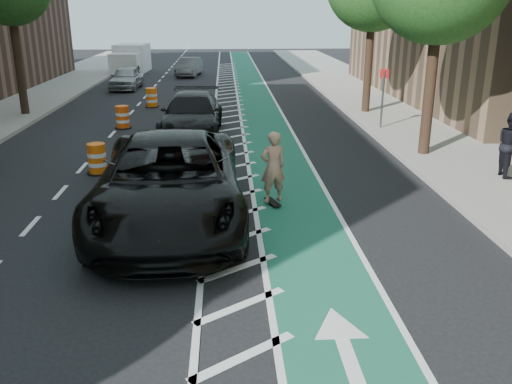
{
  "coord_description": "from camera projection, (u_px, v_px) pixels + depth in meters",
  "views": [
    {
      "loc": [
        1.31,
        -9.37,
        4.73
      ],
      "look_at": [
        1.92,
        1.3,
        1.1
      ],
      "focal_mm": 38.0,
      "sensor_mm": 36.0,
      "label": 1
    }
  ],
  "objects": [
    {
      "name": "bike_lane",
      "position": [
        272.0,
        144.0,
        19.92
      ],
      "size": [
        2.0,
        90.0,
        0.01
      ],
      "primitive_type": "cube",
      "color": "#1A5E4A",
      "rests_on": "ground"
    },
    {
      "name": "barrel_b",
      "position": [
        123.0,
        118.0,
        22.41
      ],
      "size": [
        0.69,
        0.69,
        0.94
      ],
      "color": "#FF510D",
      "rests_on": "ground"
    },
    {
      "name": "sidewalk_right",
      "position": [
        445.0,
        140.0,
        20.25
      ],
      "size": [
        5.0,
        90.0,
        0.15
      ],
      "primitive_type": "cube",
      "color": "gray",
      "rests_on": "ground"
    },
    {
      "name": "ground",
      "position": [
        160.0,
        270.0,
        10.3
      ],
      "size": [
        120.0,
        120.0,
        0.0
      ],
      "primitive_type": "plane",
      "color": "black",
      "rests_on": "ground"
    },
    {
      "name": "barrel_a",
      "position": [
        97.0,
        160.0,
        16.23
      ],
      "size": [
        0.68,
        0.68,
        0.92
      ],
      "color": "#ED600C",
      "rests_on": "ground"
    },
    {
      "name": "buffer_strip",
      "position": [
        231.0,
        144.0,
        19.84
      ],
      "size": [
        1.4,
        90.0,
        0.01
      ],
      "primitive_type": "cube",
      "color": "silver",
      "rests_on": "ground"
    },
    {
      "name": "pedestrian",
      "position": [
        511.0,
        145.0,
        15.32
      ],
      "size": [
        0.79,
        0.97,
        1.85
      ],
      "primitive_type": "imported",
      "rotation": [
        0.0,
        0.0,
        1.47
      ],
      "color": "black",
      "rests_on": "sidewalk_right"
    },
    {
      "name": "box_truck",
      "position": [
        131.0,
        60.0,
        42.14
      ],
      "size": [
        2.54,
        5.17,
        2.1
      ],
      "rotation": [
        0.0,
        0.0,
        -0.06
      ],
      "color": "white",
      "rests_on": "ground"
    },
    {
      "name": "suv_near",
      "position": [
        169.0,
        181.0,
        12.38
      ],
      "size": [
        3.52,
        7.2,
        1.97
      ],
      "primitive_type": "imported",
      "rotation": [
        0.0,
        0.0,
        0.04
      ],
      "color": "black",
      "rests_on": "ground"
    },
    {
      "name": "suv_far",
      "position": [
        192.0,
        115.0,
        21.13
      ],
      "size": [
        2.44,
        5.59,
        1.6
      ],
      "primitive_type": "imported",
      "rotation": [
        0.0,
        0.0,
        -0.04
      ],
      "color": "black",
      "rests_on": "ground"
    },
    {
      "name": "car_grey",
      "position": [
        189.0,
        67.0,
        39.87
      ],
      "size": [
        1.93,
        4.16,
        1.32
      ],
      "primitive_type": "imported",
      "rotation": [
        0.0,
        0.0,
        -0.14
      ],
      "color": "#5C5D62",
      "rests_on": "ground"
    },
    {
      "name": "skateboard",
      "position": [
        272.0,
        202.0,
        13.74
      ],
      "size": [
        0.4,
        0.72,
        0.09
      ],
      "rotation": [
        0.0,
        0.0,
        0.31
      ],
      "color": "black",
      "rests_on": "ground"
    },
    {
      "name": "skateboarder",
      "position": [
        273.0,
        167.0,
        13.44
      ],
      "size": [
        0.76,
        0.61,
        1.81
      ],
      "primitive_type": "imported",
      "rotation": [
        0.0,
        0.0,
        3.46
      ],
      "color": "tan",
      "rests_on": "skateboard"
    },
    {
      "name": "barrel_c",
      "position": [
        152.0,
        98.0,
        27.29
      ],
      "size": [
        0.7,
        0.7,
        0.96
      ],
      "color": "orange",
      "rests_on": "ground"
    },
    {
      "name": "curb_right",
      "position": [
        380.0,
        141.0,
        20.11
      ],
      "size": [
        0.12,
        90.0,
        0.16
      ],
      "primitive_type": "cube",
      "color": "gray",
      "rests_on": "ground"
    },
    {
      "name": "sign_post",
      "position": [
        383.0,
        98.0,
        21.62
      ],
      "size": [
        0.35,
        0.08,
        2.47
      ],
      "color": "#4C4C4C",
      "rests_on": "ground"
    },
    {
      "name": "car_silver",
      "position": [
        126.0,
        78.0,
        33.36
      ],
      "size": [
        1.78,
        4.1,
        1.38
      ],
      "primitive_type": "imported",
      "rotation": [
        0.0,
        0.0,
        -0.04
      ],
      "color": "#9FA1A5",
      "rests_on": "ground"
    }
  ]
}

